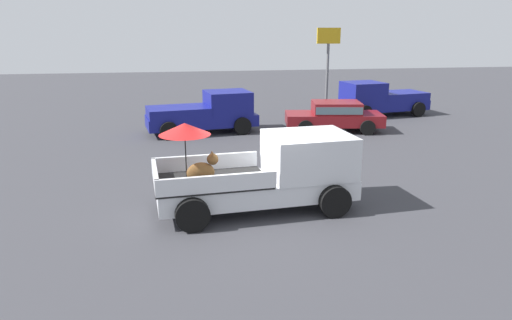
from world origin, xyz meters
name	(u,v)px	position (x,y,z in m)	size (l,w,h in m)	color
ground_plane	(256,208)	(0.00, 0.00, 0.00)	(80.00, 80.00, 0.00)	#38383D
pickup_truck_main	(271,172)	(0.41, 0.03, 0.97)	(5.19, 2.58, 2.37)	black
pickup_truck_red	(206,113)	(-0.64, 9.42, 0.87)	(5.02, 2.73, 1.80)	black
pickup_truck_far	(379,99)	(8.69, 12.07, 0.87)	(5.02, 2.73, 1.80)	black
parked_sedan_near	(335,115)	(5.09, 8.74, 0.74)	(4.53, 2.51, 1.33)	black
motel_sign	(328,51)	(7.00, 15.81, 3.21)	(1.40, 0.16, 4.52)	#59595B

